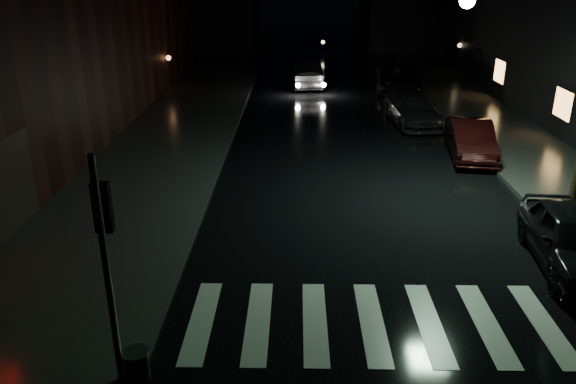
{
  "coord_description": "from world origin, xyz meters",
  "views": [
    {
      "loc": [
        0.79,
        -9.47,
        6.95
      ],
      "look_at": [
        0.58,
        3.87,
        1.6
      ],
      "focal_mm": 35.0,
      "sensor_mm": 36.0,
      "label": 1
    }
  ],
  "objects_px": {
    "parked_car_d": "(398,78)",
    "oncoming_car": "(305,74)",
    "parked_car_a": "(573,239)",
    "parked_car_b": "(471,139)",
    "parked_car_c": "(412,109)"
  },
  "relations": [
    {
      "from": "parked_car_c",
      "to": "oncoming_car",
      "type": "height_order",
      "value": "oncoming_car"
    },
    {
      "from": "parked_car_d",
      "to": "oncoming_car",
      "type": "relative_size",
      "value": 1.12
    },
    {
      "from": "parked_car_a",
      "to": "oncoming_car",
      "type": "relative_size",
      "value": 0.9
    },
    {
      "from": "parked_car_b",
      "to": "oncoming_car",
      "type": "distance_m",
      "value": 15.29
    },
    {
      "from": "parked_car_c",
      "to": "oncoming_car",
      "type": "relative_size",
      "value": 1.0
    },
    {
      "from": "parked_car_b",
      "to": "oncoming_car",
      "type": "relative_size",
      "value": 0.89
    },
    {
      "from": "parked_car_b",
      "to": "parked_car_d",
      "type": "height_order",
      "value": "parked_car_d"
    },
    {
      "from": "parked_car_a",
      "to": "parked_car_b",
      "type": "height_order",
      "value": "parked_car_a"
    },
    {
      "from": "parked_car_b",
      "to": "oncoming_car",
      "type": "bearing_deg",
      "value": 122.31
    },
    {
      "from": "parked_car_d",
      "to": "oncoming_car",
      "type": "xyz_separation_m",
      "value": [
        -5.61,
        1.16,
        0.04
      ]
    },
    {
      "from": "parked_car_a",
      "to": "parked_car_d",
      "type": "height_order",
      "value": "parked_car_d"
    },
    {
      "from": "parked_car_a",
      "to": "parked_car_b",
      "type": "relative_size",
      "value": 1.02
    },
    {
      "from": "parked_car_d",
      "to": "parked_car_a",
      "type": "bearing_deg",
      "value": -81.63
    },
    {
      "from": "parked_car_c",
      "to": "parked_car_b",
      "type": "bearing_deg",
      "value": -80.48
    },
    {
      "from": "parked_car_d",
      "to": "oncoming_car",
      "type": "distance_m",
      "value": 5.73
    }
  ]
}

